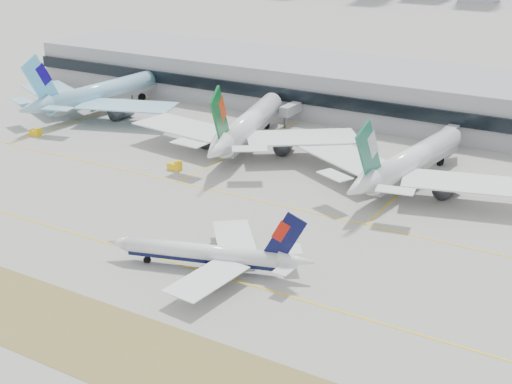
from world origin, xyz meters
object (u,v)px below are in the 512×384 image
Objects in this scene: widebody_eva at (247,126)px; widebody_cathay at (410,163)px; terminal at (410,95)px; taxiing_airliner at (210,254)px; widebody_korean at (99,94)px.

widebody_cathay is at bearing -110.16° from widebody_eva.
widebody_eva is 0.23× the size of terminal.
terminal reaches higher than taxiing_airliner.
taxiing_airliner is 0.59× the size of widebody_korean.
widebody_cathay is (16.61, 61.07, 2.56)m from taxiing_airliner.
widebody_korean reaches higher than taxiing_airliner.
terminal is (28.44, 52.67, 1.27)m from widebody_eva.
taxiing_airliner is 73.57m from widebody_eva.
widebody_korean is 1.08× the size of widebody_cathay.
widebody_cathay is 61.18m from terminal.
terminal is (-20.44, 57.64, 1.72)m from widebody_cathay.
widebody_eva is (-32.27, 66.04, 3.00)m from taxiing_airliner.
widebody_korean reaches higher than terminal.
widebody_eva reaches higher than terminal.
widebody_korean is at bearing -54.93° from taxiing_airliner.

